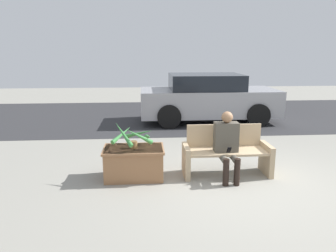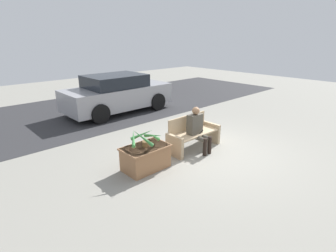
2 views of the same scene
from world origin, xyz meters
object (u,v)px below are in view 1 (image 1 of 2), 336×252
object	(u,v)px
bench	(226,152)
potted_plant	(134,136)
person_seated	(227,142)
parked_car	(208,98)
planter_box	(134,162)

from	to	relation	value
bench	potted_plant	size ratio (longest dim) A/B	2.06
bench	person_seated	world-z (taller)	person_seated
parked_car	bench	bearing A→B (deg)	-96.81
planter_box	potted_plant	size ratio (longest dim) A/B	1.39
parked_car	planter_box	bearing A→B (deg)	-115.75
person_seated	parked_car	xyz separation A→B (m)	(0.58, 4.73, 0.09)
planter_box	parked_car	size ratio (longest dim) A/B	0.25
person_seated	planter_box	world-z (taller)	person_seated
planter_box	potted_plant	distance (m)	0.47
bench	potted_plant	world-z (taller)	potted_plant
person_seated	bench	bearing A→B (deg)	78.40
person_seated	planter_box	xyz separation A→B (m)	(-1.64, 0.12, -0.36)
planter_box	potted_plant	bearing A→B (deg)	39.29
bench	person_seated	distance (m)	0.32
person_seated	planter_box	bearing A→B (deg)	175.78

